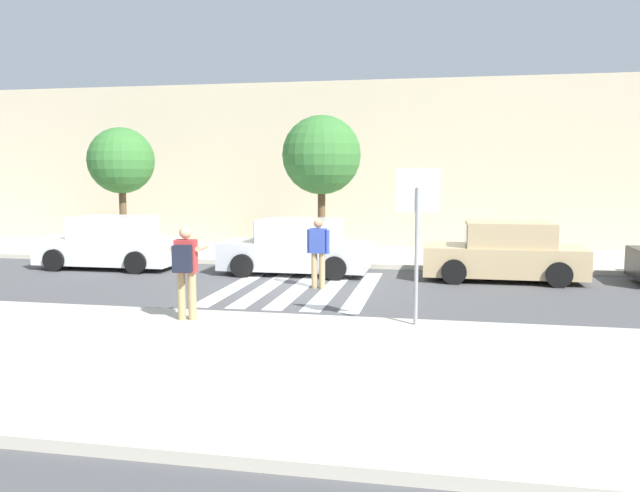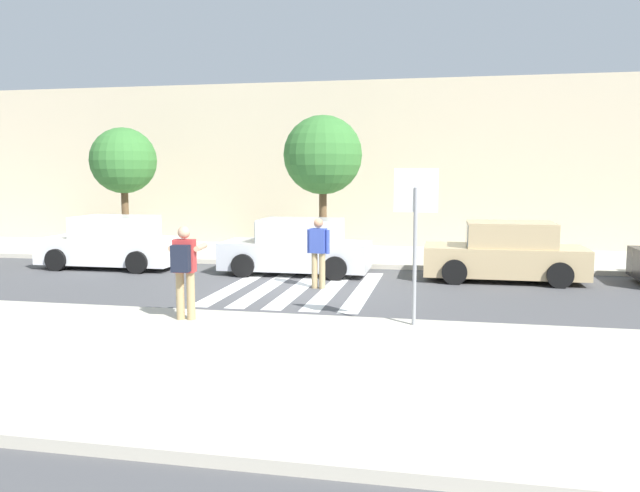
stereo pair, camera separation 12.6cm
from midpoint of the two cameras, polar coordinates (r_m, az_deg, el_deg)
name	(u,v)px [view 1 (the left image)]	position (r m, az deg, el deg)	size (l,w,h in m)	color
ground_plane	(297,289)	(15.23, -2.32, -3.98)	(120.00, 120.00, 0.00)	#4C4C4F
sidewalk_near	(202,361)	(9.45, -11.08, -10.32)	(60.00, 6.00, 0.14)	beige
sidewalk_far	(337,255)	(21.04, 1.42, -0.82)	(60.00, 4.80, 0.14)	beige
building_facade_far	(355,166)	(25.21, 3.10, 7.29)	(56.00, 4.00, 6.18)	beige
crosswalk_stripe_0	(237,285)	(15.86, -7.80, -3.60)	(0.44, 5.20, 0.01)	silver
crosswalk_stripe_1	(268,287)	(15.62, -5.01, -3.72)	(0.44, 5.20, 0.01)	silver
crosswalk_stripe_2	(299,288)	(15.42, -2.15, -3.83)	(0.44, 5.20, 0.01)	silver
crosswalk_stripe_3	(331,289)	(15.26, 0.79, -3.93)	(0.44, 5.20, 0.01)	silver
crosswalk_stripe_4	(364,290)	(15.15, 3.77, -4.03)	(0.44, 5.20, 0.01)	silver
stop_sign	(417,211)	(10.98, 8.57, 3.16)	(0.76, 0.08, 2.76)	gray
photographer_with_backpack	(186,264)	(11.58, -12.49, -1.66)	(0.64, 0.88, 1.72)	tan
pedestrian_crossing	(318,249)	(15.19, -0.40, -0.28)	(0.57, 0.30, 1.72)	tan
parked_car_white	(111,244)	(19.55, -18.75, 0.18)	(4.10, 1.92, 1.55)	white
parked_car_silver	(296,248)	(17.46, -2.37, -0.20)	(4.10, 1.92, 1.55)	#B7BABF
parked_car_tan	(505,253)	(17.08, 16.31, -0.62)	(4.10, 1.92, 1.55)	tan
street_tree_west	(121,161)	(22.30, -17.88, 7.39)	(2.23, 2.23, 4.21)	brown
street_tree_center	(322,156)	(19.48, -0.04, 8.27)	(2.45, 2.45, 4.46)	brown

